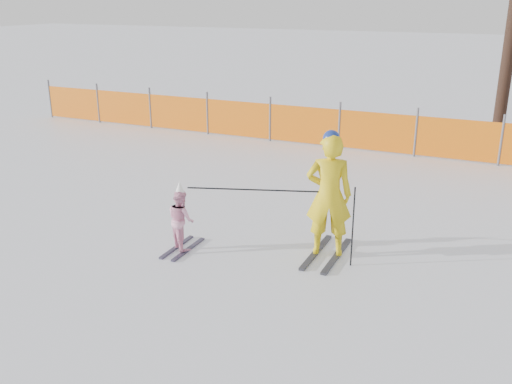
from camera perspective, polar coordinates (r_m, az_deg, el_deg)
ground at (r=8.84m, az=-1.35°, el=-7.11°), size 120.00×120.00×0.00m
adult at (r=8.78m, az=7.30°, el=-0.27°), size 0.81×1.38×2.02m
child at (r=9.17m, az=-7.50°, el=-2.67°), size 0.60×0.95×1.16m
ski_poles at (r=8.70m, az=3.44°, el=-1.17°), size 2.55×0.69×1.26m
safety_fence at (r=16.13m, az=0.98°, el=7.11°), size 15.92×0.06×1.25m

